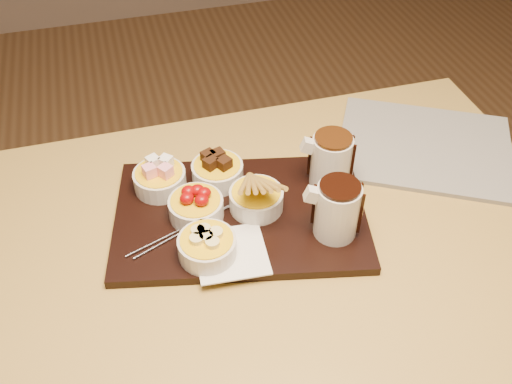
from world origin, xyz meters
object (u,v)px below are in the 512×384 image
object	(u,v)px
dining_table	(261,277)
pitcher_dark_chocolate	(337,211)
serving_board	(240,215)
bowl_strawberries	(196,208)
newspaper	(424,147)
pitcher_milk_chocolate	(331,162)

from	to	relation	value
dining_table	pitcher_dark_chocolate	xyz separation A→B (m)	(0.13, -0.02, 0.17)
serving_board	bowl_strawberries	world-z (taller)	bowl_strawberries
serving_board	newspaper	world-z (taller)	serving_board
serving_board	pitcher_dark_chocolate	world-z (taller)	pitcher_dark_chocolate
dining_table	pitcher_dark_chocolate	distance (m)	0.21
serving_board	dining_table	bearing A→B (deg)	-61.14
serving_board	newspaper	size ratio (longest dim) A/B	1.29
pitcher_dark_chocolate	newspaper	world-z (taller)	pitcher_dark_chocolate
newspaper	bowl_strawberries	bearing A→B (deg)	-141.97
pitcher_milk_chocolate	dining_table	bearing A→B (deg)	-136.47
dining_table	bowl_strawberries	world-z (taller)	bowl_strawberries
bowl_strawberries	pitcher_dark_chocolate	distance (m)	0.25
pitcher_milk_chocolate	serving_board	bearing A→B (deg)	-158.20
bowl_strawberries	pitcher_milk_chocolate	distance (m)	0.27
serving_board	pitcher_milk_chocolate	xyz separation A→B (m)	(0.19, 0.03, 0.06)
dining_table	pitcher_dark_chocolate	bearing A→B (deg)	-10.68
serving_board	pitcher_milk_chocolate	world-z (taller)	pitcher_milk_chocolate
bowl_strawberries	pitcher_dark_chocolate	bearing A→B (deg)	-24.73
serving_board	bowl_strawberries	xyz separation A→B (m)	(-0.08, 0.01, 0.03)
dining_table	serving_board	distance (m)	0.13
bowl_strawberries	pitcher_milk_chocolate	bearing A→B (deg)	4.31
pitcher_milk_chocolate	newspaper	bearing A→B (deg)	26.54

